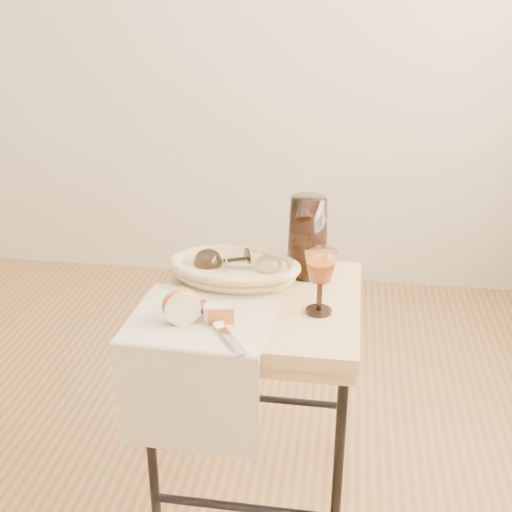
% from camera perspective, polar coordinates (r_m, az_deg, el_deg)
% --- Properties ---
extents(side_table, '(0.51, 0.51, 0.64)m').
position_cam_1_polar(side_table, '(1.76, 0.10, -13.01)').
color(side_table, olive).
rests_on(side_table, floor).
extents(tea_towel, '(0.34, 0.31, 0.01)m').
position_cam_1_polar(tea_towel, '(1.50, -4.82, -5.45)').
color(tea_towel, beige).
rests_on(tea_towel, side_table).
extents(bread_basket, '(0.32, 0.23, 0.06)m').
position_cam_1_polar(bread_basket, '(1.66, -1.92, -1.37)').
color(bread_basket, tan).
rests_on(bread_basket, side_table).
extents(goblet_lying_a, '(0.14, 0.12, 0.08)m').
position_cam_1_polar(goblet_lying_a, '(1.67, -2.75, -0.44)').
color(goblet_lying_a, '#35281E').
rests_on(goblet_lying_a, bread_basket).
extents(goblet_lying_b, '(0.13, 0.09, 0.07)m').
position_cam_1_polar(goblet_lying_b, '(1.63, -0.50, -1.09)').
color(goblet_lying_b, white).
rests_on(goblet_lying_b, bread_basket).
extents(pitcher, '(0.20, 0.26, 0.25)m').
position_cam_1_polar(pitcher, '(1.68, 4.58, 1.74)').
color(pitcher, black).
rests_on(pitcher, side_table).
extents(wine_goblet, '(0.10, 0.10, 0.16)m').
position_cam_1_polar(wine_goblet, '(1.50, 5.67, -2.30)').
color(wine_goblet, white).
rests_on(wine_goblet, side_table).
extents(apple_half, '(0.10, 0.08, 0.08)m').
position_cam_1_polar(apple_half, '(1.47, -6.62, -4.32)').
color(apple_half, '#B80201').
rests_on(apple_half, tea_towel).
extents(apple_wedge, '(0.06, 0.04, 0.04)m').
position_cam_1_polar(apple_wedge, '(1.47, -3.48, -5.07)').
color(apple_wedge, beige).
rests_on(apple_wedge, tea_towel).
extents(table_knife, '(0.16, 0.22, 0.02)m').
position_cam_1_polar(table_knife, '(1.45, -3.32, -5.99)').
color(table_knife, silver).
rests_on(table_knife, tea_towel).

